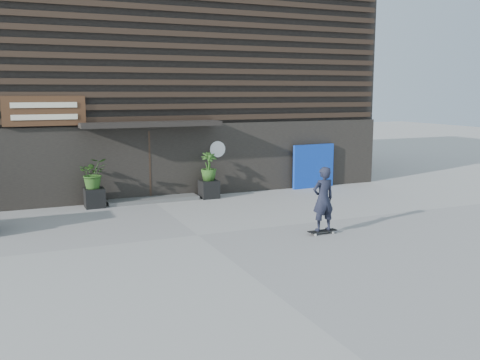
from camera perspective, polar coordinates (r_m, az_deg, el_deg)
name	(u,v)px	position (r m, az deg, el deg)	size (l,w,h in m)	color
ground	(198,235)	(13.52, -4.55, -5.91)	(80.00, 80.00, 0.00)	#9E9B96
entrance_step	(153,199)	(17.82, -9.32, -2.06)	(3.00, 0.80, 0.12)	#51514E
planter_pot_left	(95,198)	(17.23, -15.32, -1.85)	(0.60, 0.60, 0.60)	black
bamboo_left	(93,173)	(17.10, -15.43, 0.71)	(0.86, 0.75, 0.96)	#2D591E
planter_pot_right	(209,189)	(18.12, -3.35, -0.98)	(0.60, 0.60, 0.60)	black
bamboo_right	(209,166)	(18.00, -3.37, 1.46)	(0.54, 0.54, 0.96)	#2D591E
blue_tarp	(313,166)	(20.14, 7.87, 1.48)	(1.74, 0.12, 1.63)	#0D34AE
building	(118,81)	(22.71, -12.93, 10.25)	(18.00, 11.00, 8.00)	black
skateboarder	(323,199)	(13.53, 8.90, -2.05)	(0.78, 0.40, 1.73)	black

